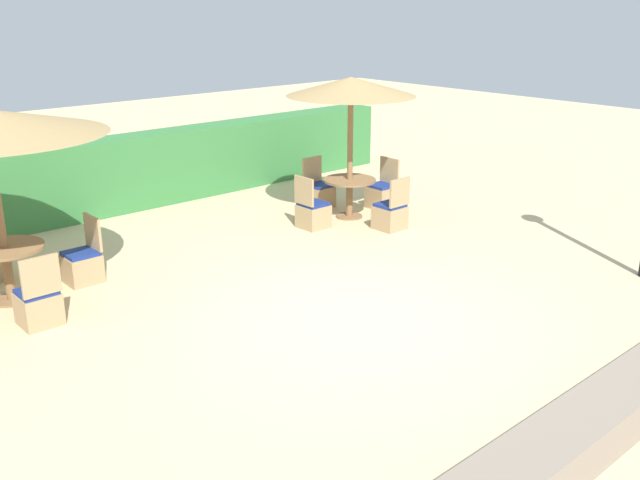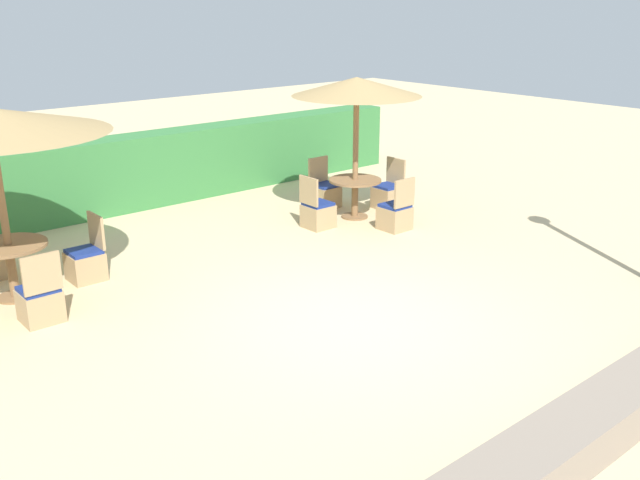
# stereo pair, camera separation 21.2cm
# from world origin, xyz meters

# --- Properties ---
(ground_plane) EXTENTS (40.00, 40.00, 0.00)m
(ground_plane) POSITION_xyz_m (0.00, 0.00, 0.00)
(ground_plane) COLOR #D1BA8C
(hedge_row) EXTENTS (13.00, 0.70, 1.36)m
(hedge_row) POSITION_xyz_m (0.00, 6.39, 0.68)
(hedge_row) COLOR #387A3D
(hedge_row) RESTS_ON ground_plane
(stone_border) EXTENTS (10.00, 0.56, 0.40)m
(stone_border) POSITION_xyz_m (0.00, -3.28, 0.20)
(stone_border) COLOR gray
(stone_border) RESTS_ON ground_plane
(round_table_back_left) EXTENTS (0.98, 0.98, 0.76)m
(round_table_back_left) POSITION_xyz_m (-2.93, 3.42, 0.58)
(round_table_back_left) COLOR olive
(round_table_back_left) RESTS_ON ground_plane
(patio_chair_back_left_east) EXTENTS (0.46, 0.46, 0.93)m
(patio_chair_back_left_east) POSITION_xyz_m (-1.92, 3.43, 0.26)
(patio_chair_back_left_east) COLOR tan
(patio_chair_back_left_east) RESTS_ON ground_plane
(patio_chair_back_left_south) EXTENTS (0.46, 0.46, 0.93)m
(patio_chair_back_left_south) POSITION_xyz_m (-2.92, 2.46, 0.26)
(patio_chair_back_left_south) COLOR tan
(patio_chair_back_left_south) RESTS_ON ground_plane
(parasol_back_right) EXTENTS (2.26, 2.26, 2.51)m
(parasol_back_right) POSITION_xyz_m (3.03, 3.19, 2.33)
(parasol_back_right) COLOR olive
(parasol_back_right) RESTS_ON ground_plane
(round_table_back_right) EXTENTS (0.94, 0.94, 0.71)m
(round_table_back_right) POSITION_xyz_m (3.03, 3.19, 0.54)
(round_table_back_right) COLOR olive
(round_table_back_right) RESTS_ON ground_plane
(patio_chair_back_right_north) EXTENTS (0.46, 0.46, 0.93)m
(patio_chair_back_right_north) POSITION_xyz_m (3.07, 4.07, 0.26)
(patio_chair_back_right_north) COLOR tan
(patio_chair_back_right_north) RESTS_ON ground_plane
(patio_chair_back_right_west) EXTENTS (0.46, 0.46, 0.93)m
(patio_chair_back_right_west) POSITION_xyz_m (2.12, 3.16, 0.26)
(patio_chair_back_right_west) COLOR tan
(patio_chair_back_right_west) RESTS_ON ground_plane
(patio_chair_back_right_south) EXTENTS (0.46, 0.46, 0.93)m
(patio_chair_back_right_south) POSITION_xyz_m (3.07, 2.20, 0.26)
(patio_chair_back_right_south) COLOR tan
(patio_chair_back_right_south) RESTS_ON ground_plane
(patio_chair_back_right_east) EXTENTS (0.46, 0.46, 0.93)m
(patio_chair_back_right_east) POSITION_xyz_m (3.94, 3.23, 0.26)
(patio_chair_back_right_east) COLOR tan
(patio_chair_back_right_east) RESTS_ON ground_plane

